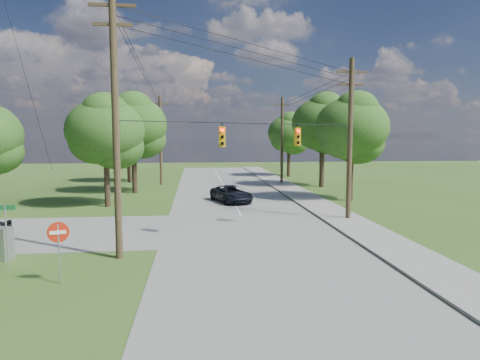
{
  "coord_description": "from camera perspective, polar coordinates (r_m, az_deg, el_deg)",
  "views": [
    {
      "loc": [
        -1.12,
        -19.02,
        5.53
      ],
      "look_at": [
        1.39,
        5.0,
        3.03
      ],
      "focal_mm": 32.0,
      "sensor_mm": 36.0,
      "label": 1
    }
  ],
  "objects": [
    {
      "name": "pole_sw",
      "position": [
        19.74,
        -16.26,
        7.71
      ],
      "size": [
        2.0,
        0.32,
        12.0
      ],
      "color": "#4E3E28",
      "rests_on": "ground"
    },
    {
      "name": "tree_e_near",
      "position": [
        37.4,
        14.68,
        6.83
      ],
      "size": [
        6.2,
        6.2,
        8.81
      ],
      "color": "#453022",
      "rests_on": "ground"
    },
    {
      "name": "do_not_enter_sign",
      "position": [
        17.38,
        -23.06,
        -7.22
      ],
      "size": [
        0.77,
        0.24,
        2.36
      ],
      "rotation": [
        0.0,
        0.0,
        0.27
      ],
      "color": "#9A9D9F",
      "rests_on": "ground"
    },
    {
      "name": "traffic_signals",
      "position": [
        23.73,
        2.96,
        5.83
      ],
      "size": [
        4.91,
        3.27,
        1.05
      ],
      "color": "gold",
      "rests_on": "ground"
    },
    {
      "name": "ground",
      "position": [
        19.83,
        -2.53,
        -10.28
      ],
      "size": [
        140.0,
        140.0,
        0.0
      ],
      "primitive_type": "plane",
      "color": "#32581D",
      "rests_on": "ground"
    },
    {
      "name": "tree_e_mid",
      "position": [
        47.05,
        10.96,
        7.48
      ],
      "size": [
        6.6,
        6.6,
        9.64
      ],
      "color": "#453022",
      "rests_on": "ground"
    },
    {
      "name": "tree_e_far",
      "position": [
        58.4,
        6.55,
        6.26
      ],
      "size": [
        5.8,
        5.8,
        8.32
      ],
      "color": "#453022",
      "rests_on": "ground"
    },
    {
      "name": "tree_w_near",
      "position": [
        34.71,
        -17.51,
        6.29
      ],
      "size": [
        6.0,
        6.0,
        8.4
      ],
      "color": "#453022",
      "rests_on": "ground"
    },
    {
      "name": "control_cabinet",
      "position": [
        21.94,
        -29.17,
        -7.45
      ],
      "size": [
        0.98,
        0.85,
        1.48
      ],
      "primitive_type": "cube",
      "rotation": [
        0.0,
        0.0,
        -0.37
      ],
      "color": "#9A9D9F",
      "rests_on": "ground"
    },
    {
      "name": "main_road",
      "position": [
        24.84,
        1.42,
        -6.92
      ],
      "size": [
        10.0,
        100.0,
        0.03
      ],
      "primitive_type": "cube",
      "color": "gray",
      "rests_on": "ground"
    },
    {
      "name": "pole_north_w",
      "position": [
        49.17,
        -10.54,
        5.34
      ],
      "size": [
        2.0,
        0.32,
        10.0
      ],
      "color": "#4E3E28",
      "rests_on": "ground"
    },
    {
      "name": "pole_ne",
      "position": [
        28.81,
        14.46,
        5.6
      ],
      "size": [
        2.0,
        0.32,
        10.5
      ],
      "color": "#4E3E28",
      "rests_on": "ground"
    },
    {
      "name": "street_name_sign",
      "position": [
        20.11,
        -28.73,
        -5.73
      ],
      "size": [
        0.81,
        0.07,
        2.71
      ],
      "rotation": [
        0.0,
        0.0,
        0.01
      ],
      "color": "#9A9D9F",
      "rests_on": "ground"
    },
    {
      "name": "power_lines",
      "position": [
        30.89,
        -1.08,
        12.65
      ],
      "size": [
        13.93,
        29.62,
        4.93
      ],
      "color": "black",
      "rests_on": "ground"
    },
    {
      "name": "pole_north_e",
      "position": [
        50.03,
        5.61,
        5.42
      ],
      "size": [
        2.0,
        0.32,
        10.0
      ],
      "color": "#4E3E28",
      "rests_on": "ground"
    },
    {
      "name": "sidewalk_east",
      "position": [
        26.52,
        16.02,
        -6.22
      ],
      "size": [
        2.6,
        100.0,
        0.12
      ],
      "primitive_type": "cube",
      "color": "#97968E",
      "rests_on": "ground"
    },
    {
      "name": "car_main_north",
      "position": [
        35.63,
        -1.17,
        -1.86
      ],
      "size": [
        3.68,
        5.37,
        1.36
      ],
      "primitive_type": "imported",
      "rotation": [
        0.0,
        0.0,
        0.32
      ],
      "color": "black",
      "rests_on": "main_road"
    },
    {
      "name": "tree_w_far",
      "position": [
        52.61,
        -14.67,
        6.5
      ],
      "size": [
        6.0,
        6.0,
        8.73
      ],
      "color": "#453022",
      "rests_on": "ground"
    },
    {
      "name": "tree_w_mid",
      "position": [
        42.44,
        -14.04,
        7.15
      ],
      "size": [
        6.4,
        6.4,
        9.22
      ],
      "color": "#453022",
      "rests_on": "ground"
    }
  ]
}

